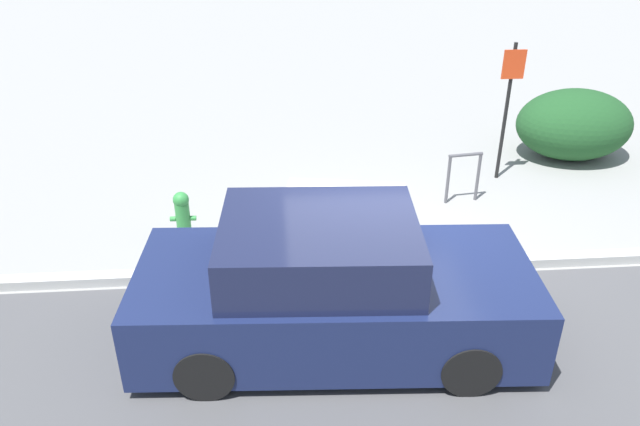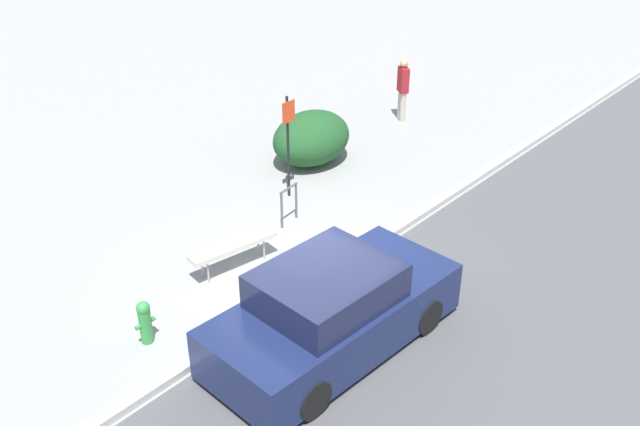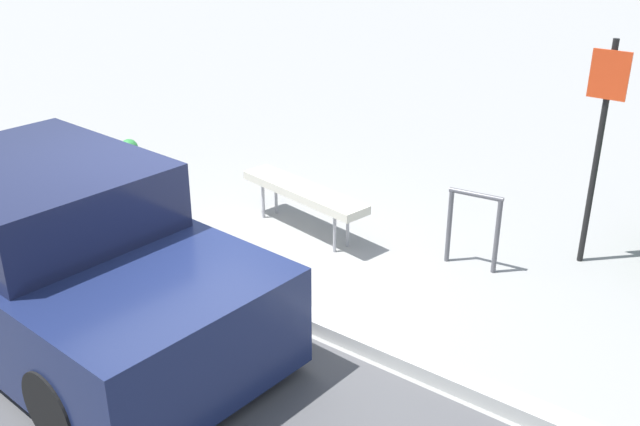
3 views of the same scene
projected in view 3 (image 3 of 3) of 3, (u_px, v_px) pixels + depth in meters
name	position (u px, v px, depth m)	size (l,w,h in m)	color
ground_plane	(232.00, 293.00, 6.87)	(60.00, 60.00, 0.00)	gray
curb	(232.00, 287.00, 6.84)	(60.00, 0.20, 0.13)	#B7B7B2
bench	(303.00, 192.00, 7.93)	(1.77, 0.64, 0.54)	#99999E
bike_rack	(474.00, 222.00, 7.15)	(0.55, 0.12, 0.83)	#515156
sign_post	(600.00, 134.00, 6.91)	(0.36, 0.08, 2.30)	black
fire_hydrant	(131.00, 167.00, 8.90)	(0.36, 0.22, 0.77)	#338C3F
parked_car_near	(55.00, 256.00, 6.10)	(4.29, 2.03, 1.50)	black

